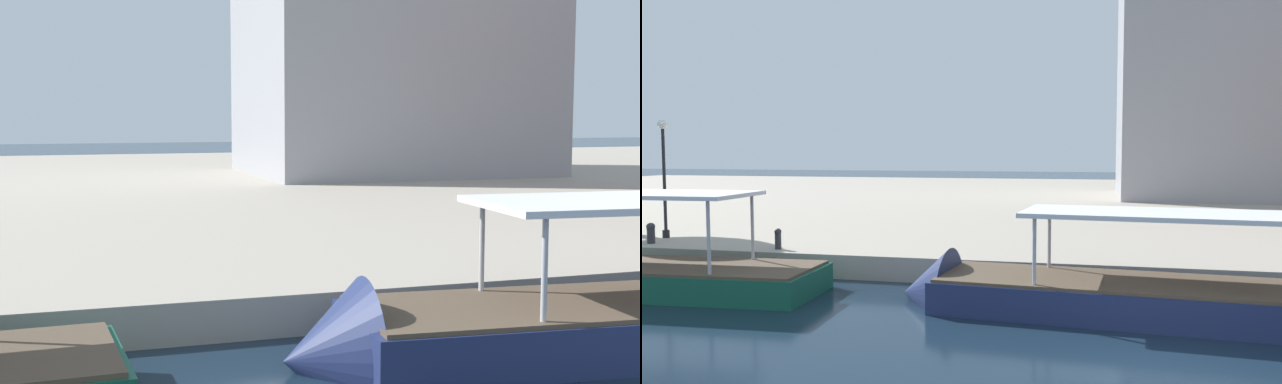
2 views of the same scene
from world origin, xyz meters
TOP-DOWN VIEW (x-y plane):
  - dock_promenade at (0.00, 34.89)m, footprint 120.00×55.00m
  - tour_boat_1 at (-0.48, 4.79)m, footprint 13.81×3.98m

SIDE VIEW (x-z plane):
  - tour_boat_1 at x=-0.48m, z-range -1.61..2.26m
  - dock_promenade at x=0.00m, z-range 0.00..0.81m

